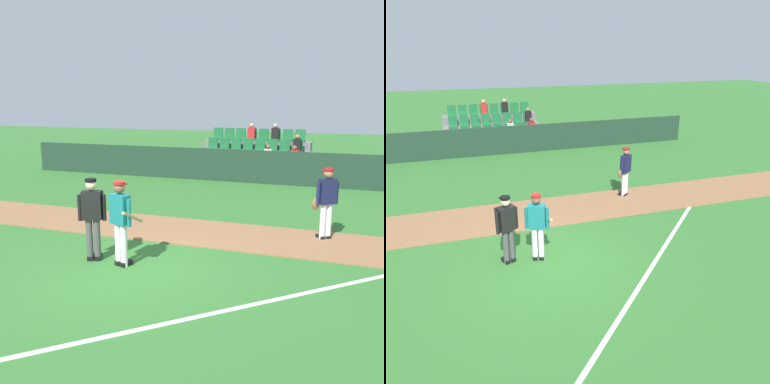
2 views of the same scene
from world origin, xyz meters
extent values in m
plane|color=#33702D|center=(0.00, 0.00, 0.00)|extent=(80.00, 80.00, 0.00)
cube|color=#936642|center=(0.00, 2.81, 0.01)|extent=(28.00, 2.20, 0.03)
cube|color=white|center=(3.00, -0.50, 0.01)|extent=(8.69, 8.42, 0.01)
cube|color=#1E3828|center=(0.00, 10.15, 0.67)|extent=(20.00, 0.16, 1.35)
cube|color=slate|center=(0.00, 12.03, 0.15)|extent=(5.00, 2.95, 0.30)
cube|color=slate|center=(0.00, 11.18, 0.50)|extent=(4.90, 0.85, 0.40)
cube|color=#1E6B38|center=(-1.93, 11.08, 0.75)|extent=(0.44, 0.40, 0.08)
cube|color=#1E6B38|center=(-1.93, 11.30, 1.00)|extent=(0.44, 0.08, 0.50)
cube|color=#1E6B38|center=(-1.38, 11.08, 0.75)|extent=(0.44, 0.40, 0.08)
cube|color=#1E6B38|center=(-1.38, 11.30, 1.00)|extent=(0.44, 0.08, 0.50)
cube|color=#1E6B38|center=(-0.83, 11.08, 0.75)|extent=(0.44, 0.40, 0.08)
cube|color=#1E6B38|center=(-0.83, 11.30, 1.00)|extent=(0.44, 0.08, 0.50)
cube|color=#1E6B38|center=(-0.27, 11.08, 0.75)|extent=(0.44, 0.40, 0.08)
cube|color=#1E6B38|center=(-0.27, 11.30, 1.00)|extent=(0.44, 0.08, 0.50)
cube|color=#1E6B38|center=(0.27, 11.08, 0.75)|extent=(0.44, 0.40, 0.08)
cube|color=#1E6B38|center=(0.27, 11.30, 1.00)|extent=(0.44, 0.08, 0.50)
cube|color=#1E6B38|center=(0.83, 11.08, 0.75)|extent=(0.44, 0.40, 0.08)
cube|color=#1E6B38|center=(0.83, 11.30, 1.00)|extent=(0.44, 0.08, 0.50)
cube|color=silver|center=(0.83, 11.13, 1.05)|extent=(0.32, 0.22, 0.52)
sphere|color=brown|center=(0.83, 11.13, 1.40)|extent=(0.20, 0.20, 0.20)
cube|color=#1E6B38|center=(1.38, 11.08, 0.75)|extent=(0.44, 0.40, 0.08)
cube|color=#1E6B38|center=(1.38, 11.30, 1.00)|extent=(0.44, 0.08, 0.50)
cube|color=#1E6B38|center=(1.92, 11.08, 0.75)|extent=(0.44, 0.40, 0.08)
cube|color=#1E6B38|center=(1.92, 11.30, 1.00)|extent=(0.44, 0.08, 0.50)
cube|color=red|center=(1.92, 11.13, 1.05)|extent=(0.32, 0.22, 0.52)
sphere|color=brown|center=(1.92, 11.13, 1.40)|extent=(0.20, 0.20, 0.20)
cube|color=slate|center=(0.00, 12.03, 0.90)|extent=(4.90, 0.85, 0.40)
cube|color=#1E6B38|center=(-1.93, 11.93, 1.15)|extent=(0.44, 0.40, 0.08)
cube|color=#1E6B38|center=(-1.93, 12.15, 1.40)|extent=(0.44, 0.08, 0.50)
cube|color=#1E6B38|center=(-1.38, 11.93, 1.15)|extent=(0.44, 0.40, 0.08)
cube|color=#1E6B38|center=(-1.38, 12.15, 1.40)|extent=(0.44, 0.08, 0.50)
cube|color=#1E6B38|center=(-0.83, 11.93, 1.15)|extent=(0.44, 0.40, 0.08)
cube|color=#1E6B38|center=(-0.83, 12.15, 1.40)|extent=(0.44, 0.08, 0.50)
cube|color=#1E6B38|center=(-0.27, 11.93, 1.15)|extent=(0.44, 0.40, 0.08)
cube|color=#1E6B38|center=(-0.27, 12.15, 1.40)|extent=(0.44, 0.08, 0.50)
cube|color=#1E6B38|center=(0.27, 11.93, 1.15)|extent=(0.44, 0.40, 0.08)
cube|color=#1E6B38|center=(0.27, 12.15, 1.40)|extent=(0.44, 0.08, 0.50)
cube|color=#1E6B38|center=(0.83, 11.93, 1.15)|extent=(0.44, 0.40, 0.08)
cube|color=#1E6B38|center=(0.83, 12.15, 1.40)|extent=(0.44, 0.08, 0.50)
cube|color=#1E6B38|center=(1.38, 11.93, 1.15)|extent=(0.44, 0.40, 0.08)
cube|color=#1E6B38|center=(1.38, 12.15, 1.40)|extent=(0.44, 0.08, 0.50)
cube|color=#1E6B38|center=(1.92, 11.93, 1.15)|extent=(0.44, 0.40, 0.08)
cube|color=#1E6B38|center=(1.92, 12.15, 1.40)|extent=(0.44, 0.08, 0.50)
cube|color=black|center=(1.92, 11.98, 1.45)|extent=(0.32, 0.22, 0.52)
sphere|color=#9E7051|center=(1.92, 11.98, 1.80)|extent=(0.20, 0.20, 0.20)
cube|color=slate|center=(0.00, 12.88, 1.30)|extent=(4.90, 0.85, 0.40)
cube|color=#1E6B38|center=(-1.93, 12.78, 1.55)|extent=(0.44, 0.40, 0.08)
cube|color=#1E6B38|center=(-1.93, 13.00, 1.80)|extent=(0.44, 0.08, 0.50)
cube|color=#1E6B38|center=(-1.38, 12.78, 1.55)|extent=(0.44, 0.40, 0.08)
cube|color=#1E6B38|center=(-1.38, 13.00, 1.80)|extent=(0.44, 0.08, 0.50)
cube|color=#1E6B38|center=(-0.83, 12.78, 1.55)|extent=(0.44, 0.40, 0.08)
cube|color=#1E6B38|center=(-0.83, 13.00, 1.80)|extent=(0.44, 0.08, 0.50)
cube|color=#1E6B38|center=(-0.27, 12.78, 1.55)|extent=(0.44, 0.40, 0.08)
cube|color=#1E6B38|center=(-0.27, 13.00, 1.80)|extent=(0.44, 0.08, 0.50)
cube|color=red|center=(-0.27, 12.83, 1.85)|extent=(0.32, 0.22, 0.52)
sphere|color=tan|center=(-0.27, 12.83, 2.20)|extent=(0.20, 0.20, 0.20)
cube|color=#1E6B38|center=(0.27, 12.78, 1.55)|extent=(0.44, 0.40, 0.08)
cube|color=#1E6B38|center=(0.27, 13.00, 1.80)|extent=(0.44, 0.08, 0.50)
cube|color=#1E6B38|center=(0.83, 12.78, 1.55)|extent=(0.44, 0.40, 0.08)
cube|color=#1E6B38|center=(0.83, 13.00, 1.80)|extent=(0.44, 0.08, 0.50)
cube|color=black|center=(0.83, 12.83, 1.85)|extent=(0.32, 0.22, 0.52)
sphere|color=tan|center=(0.83, 12.83, 2.20)|extent=(0.20, 0.20, 0.20)
cube|color=#1E6B38|center=(1.38, 12.78, 1.55)|extent=(0.44, 0.40, 0.08)
cube|color=#1E6B38|center=(1.38, 13.00, 1.80)|extent=(0.44, 0.08, 0.50)
cube|color=#1E6B38|center=(1.92, 12.78, 1.55)|extent=(0.44, 0.40, 0.08)
cube|color=#1E6B38|center=(1.92, 13.00, 1.80)|extent=(0.44, 0.08, 0.50)
cylinder|color=white|center=(-0.24, 0.11, 0.45)|extent=(0.14, 0.14, 0.90)
cylinder|color=white|center=(-0.09, 0.07, 0.45)|extent=(0.14, 0.14, 0.90)
cube|color=black|center=(-0.22, 0.17, 0.05)|extent=(0.19, 0.28, 0.10)
cube|color=black|center=(-0.07, 0.12, 0.05)|extent=(0.19, 0.28, 0.10)
cube|color=#197075|center=(-0.16, 0.09, 1.20)|extent=(0.45, 0.33, 0.60)
cylinder|color=#197075|center=(-0.40, 0.17, 1.15)|extent=(0.09, 0.09, 0.55)
cylinder|color=#197075|center=(0.07, 0.02, 1.15)|extent=(0.09, 0.09, 0.55)
sphere|color=brown|center=(-0.16, 0.09, 1.63)|extent=(0.22, 0.22, 0.22)
cylinder|color=#B21919|center=(-0.16, 0.09, 1.73)|extent=(0.23, 0.23, 0.06)
cube|color=#B21919|center=(-0.14, 0.19, 1.70)|extent=(0.21, 0.17, 0.02)
cylinder|color=tan|center=(0.10, 0.11, 1.05)|extent=(0.06, 0.80, 0.41)
cylinder|color=#4C4C4C|center=(-0.95, 0.15, 0.45)|extent=(0.14, 0.14, 0.90)
cylinder|color=#4C4C4C|center=(-0.80, 0.21, 0.45)|extent=(0.14, 0.14, 0.90)
cube|color=black|center=(-0.97, 0.20, 0.05)|extent=(0.21, 0.29, 0.10)
cube|color=black|center=(-0.82, 0.26, 0.05)|extent=(0.21, 0.29, 0.10)
cube|color=black|center=(-0.87, 0.18, 1.20)|extent=(0.45, 0.35, 0.60)
cylinder|color=black|center=(-1.10, 0.09, 1.15)|extent=(0.09, 0.09, 0.55)
cylinder|color=black|center=(-0.64, 0.27, 1.15)|extent=(0.09, 0.09, 0.55)
sphere|color=beige|center=(-0.87, 0.18, 1.63)|extent=(0.22, 0.22, 0.22)
cylinder|color=black|center=(-0.87, 0.18, 1.73)|extent=(0.23, 0.23, 0.06)
cube|color=black|center=(-0.91, 0.27, 1.70)|extent=(0.21, 0.18, 0.02)
cube|color=black|center=(-0.92, 0.30, 1.20)|extent=(0.44, 0.24, 0.56)
cylinder|color=white|center=(3.58, 3.26, 0.45)|extent=(0.14, 0.14, 0.90)
cylinder|color=white|center=(3.71, 3.36, 0.45)|extent=(0.14, 0.14, 0.90)
cube|color=black|center=(3.55, 3.31, 0.05)|extent=(0.25, 0.28, 0.10)
cube|color=black|center=(3.68, 3.41, 0.05)|extent=(0.25, 0.28, 0.10)
cube|color=#191E47|center=(3.65, 3.31, 1.20)|extent=(0.45, 0.41, 0.60)
cylinder|color=#191E47|center=(3.45, 3.16, 1.15)|extent=(0.09, 0.09, 0.55)
cylinder|color=#191E47|center=(3.85, 3.46, 1.15)|extent=(0.09, 0.09, 0.55)
sphere|color=#9E7051|center=(3.65, 3.31, 1.63)|extent=(0.22, 0.22, 0.22)
cylinder|color=#B21919|center=(3.65, 3.31, 1.73)|extent=(0.23, 0.23, 0.06)
cube|color=#B21919|center=(3.59, 3.39, 1.70)|extent=(0.22, 0.20, 0.02)
ellipsoid|color=brown|center=(3.40, 3.19, 0.90)|extent=(0.23, 0.21, 0.28)
camera|label=1|loc=(4.08, -7.45, 3.33)|focal=41.19mm
camera|label=2|loc=(-1.74, -8.01, 5.06)|focal=35.26mm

